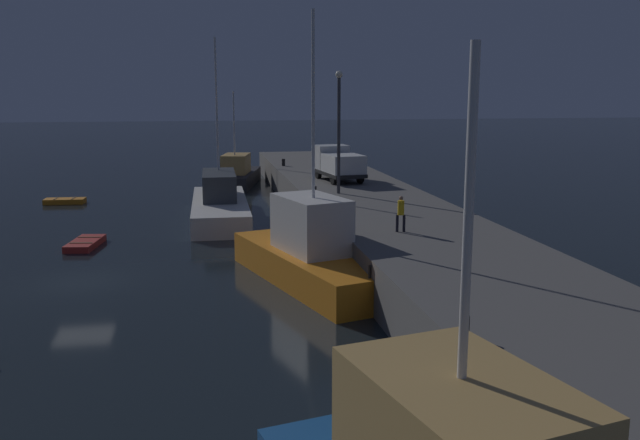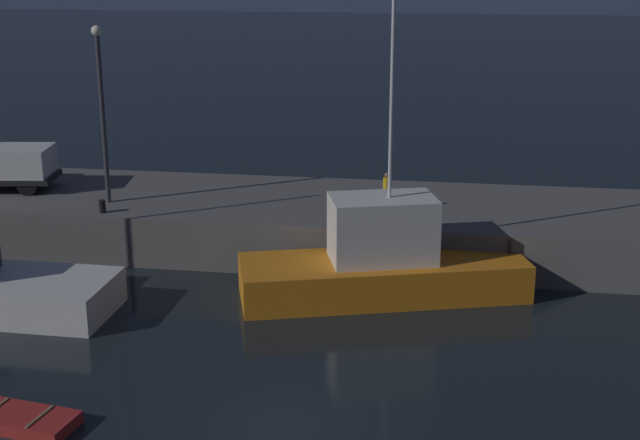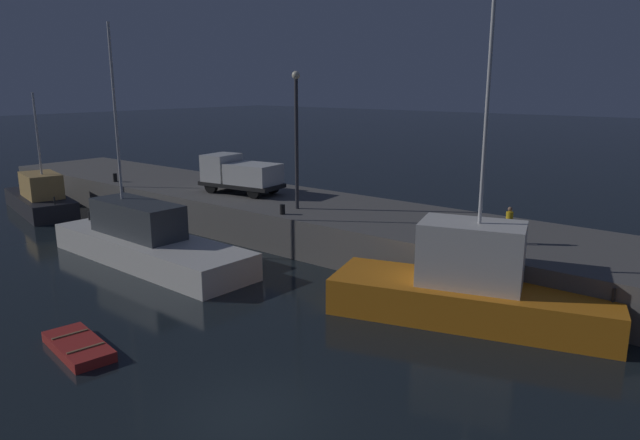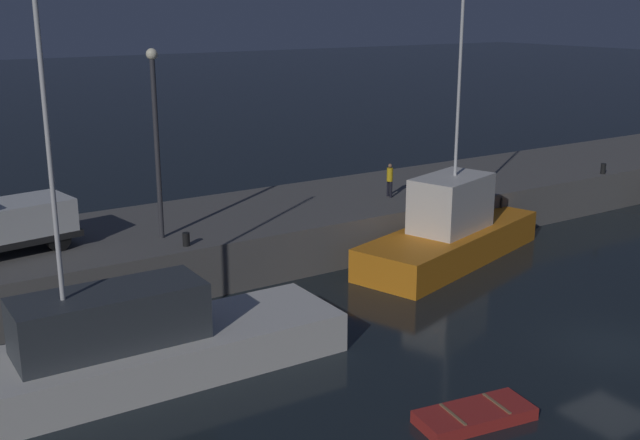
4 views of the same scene
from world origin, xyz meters
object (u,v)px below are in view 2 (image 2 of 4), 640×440
(fishing_trawler_red, at_px, (383,263))
(dockworker, at_px, (387,189))
(bollard_west, at_px, (102,206))
(lamp_post_west, at_px, (102,100))
(dinghy_orange_near, at_px, (17,419))

(fishing_trawler_red, xyz_separation_m, dockworker, (-0.23, 4.13, 1.74))
(dockworker, bearing_deg, bollard_west, -170.30)
(fishing_trawler_red, bearing_deg, bollard_west, 169.63)
(lamp_post_west, bearing_deg, bollard_west, -77.43)
(fishing_trawler_red, bearing_deg, dinghy_orange_near, -129.64)
(fishing_trawler_red, xyz_separation_m, lamp_post_west, (-12.13, 3.74, 5.19))
(fishing_trawler_red, height_order, lamp_post_west, fishing_trawler_red)
(dinghy_orange_near, height_order, lamp_post_west, lamp_post_west)
(fishing_trawler_red, distance_m, dinghy_orange_near, 14.34)
(lamp_post_west, bearing_deg, fishing_trawler_red, -17.14)
(dinghy_orange_near, bearing_deg, bollard_west, 101.39)
(fishing_trawler_red, height_order, bollard_west, fishing_trawler_red)
(lamp_post_west, distance_m, bollard_west, 4.43)
(lamp_post_west, height_order, bollard_west, lamp_post_west)
(bollard_west, bearing_deg, lamp_post_west, 102.57)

